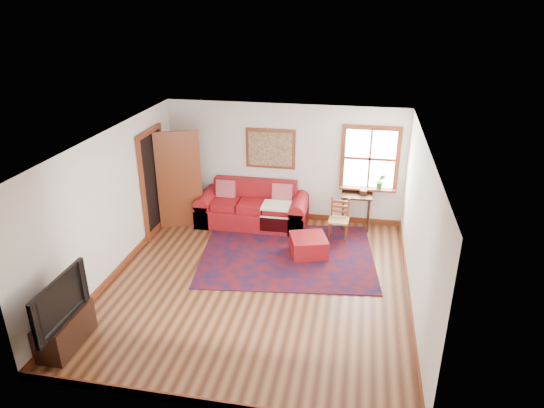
% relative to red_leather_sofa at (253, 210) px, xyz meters
% --- Properties ---
extents(ground, '(5.50, 5.50, 0.00)m').
position_rel_red_leather_sofa_xyz_m(ground, '(0.60, -2.30, -0.30)').
color(ground, '#422111').
rests_on(ground, ground).
extents(room_envelope, '(5.04, 5.54, 2.52)m').
position_rel_red_leather_sofa_xyz_m(room_envelope, '(0.60, -2.29, 1.35)').
color(room_envelope, silver).
rests_on(room_envelope, ground).
extents(window, '(1.18, 0.20, 1.38)m').
position_rel_red_leather_sofa_xyz_m(window, '(2.38, 0.40, 1.02)').
color(window, white).
rests_on(window, ground).
extents(doorway, '(0.89, 1.08, 2.14)m').
position_rel_red_leather_sofa_xyz_m(doorway, '(-1.61, -0.52, 0.77)').
color(doorway, black).
rests_on(doorway, ground).
extents(framed_artwork, '(1.05, 0.07, 0.85)m').
position_rel_red_leather_sofa_xyz_m(framed_artwork, '(0.30, 0.41, 1.25)').
color(framed_artwork, brown).
rests_on(framed_artwork, ground).
extents(persian_rug, '(3.47, 2.92, 0.02)m').
position_rel_red_leather_sofa_xyz_m(persian_rug, '(0.94, -1.24, -0.29)').
color(persian_rug, '#520B0C').
rests_on(persian_rug, ground).
extents(red_leather_sofa, '(2.29, 0.95, 0.90)m').
position_rel_red_leather_sofa_xyz_m(red_leather_sofa, '(0.00, 0.00, 0.00)').
color(red_leather_sofa, maroon).
rests_on(red_leather_sofa, ground).
extents(red_ottoman, '(0.81, 0.81, 0.37)m').
position_rel_red_leather_sofa_xyz_m(red_ottoman, '(1.32, -1.15, -0.11)').
color(red_ottoman, maroon).
rests_on(red_ottoman, ground).
extents(side_table, '(0.62, 0.47, 0.75)m').
position_rel_red_leather_sofa_xyz_m(side_table, '(2.15, 0.20, 0.33)').
color(side_table, black).
rests_on(side_table, ground).
extents(ladder_back_chair, '(0.40, 0.38, 0.83)m').
position_rel_red_leather_sofa_xyz_m(ladder_back_chair, '(1.83, -0.36, 0.15)').
color(ladder_back_chair, tan).
rests_on(ladder_back_chair, ground).
extents(media_cabinet, '(0.41, 0.91, 0.50)m').
position_rel_red_leather_sofa_xyz_m(media_cabinet, '(-1.68, -4.33, -0.05)').
color(media_cabinet, black).
rests_on(media_cabinet, ground).
extents(television, '(0.15, 1.16, 0.67)m').
position_rel_red_leather_sofa_xyz_m(television, '(-1.66, -4.47, 0.54)').
color(television, black).
rests_on(television, media_cabinet).
extents(candle_hurricane, '(0.12, 0.12, 0.18)m').
position_rel_red_leather_sofa_xyz_m(candle_hurricane, '(-1.63, -3.93, 0.29)').
color(candle_hurricane, silver).
rests_on(candle_hurricane, media_cabinet).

